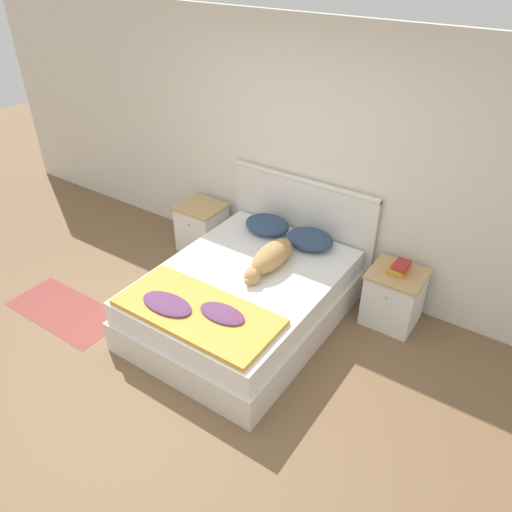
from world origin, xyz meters
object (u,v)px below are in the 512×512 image
pillow_left (267,225)px  dog (271,258)px  pillow_right (310,239)px  bed (244,299)px  nightstand_right (393,297)px  book_stack (399,267)px  nightstand_left (202,227)px

pillow_left → dog: bearing=-54.3°
pillow_right → dog: bearing=-102.7°
bed → nightstand_right: nightstand_right is taller
pillow_left → book_stack: bearing=1.9°
pillow_right → book_stack: 0.89m
nightstand_left → book_stack: size_ratio=2.38×
bed → pillow_right: pillow_right is taller
bed → book_stack: size_ratio=8.65×
nightstand_left → pillow_left: pillow_left is taller
book_stack → nightstand_left: bearing=-179.3°
nightstand_left → book_stack: bearing=0.7°
pillow_right → bed: bearing=-107.9°
nightstand_right → pillow_left: 1.43m
pillow_left → dog: (0.38, -0.53, 0.03)m
nightstand_left → pillow_right: 1.43m
nightstand_left → pillow_right: (1.39, -0.02, 0.33)m
pillow_right → nightstand_right: bearing=1.1°
pillow_left → pillow_right: size_ratio=1.00×
nightstand_right → book_stack: (-0.01, 0.03, 0.32)m
bed → nightstand_left: (-1.14, 0.79, 0.02)m
nightstand_left → dog: dog is taller
nightstand_left → book_stack: book_stack is taller
pillow_left → book_stack: 1.39m
nightstand_left → dog: 1.43m
nightstand_right → pillow_left: size_ratio=1.18×
dog → book_stack: 1.16m
pillow_left → dog: 0.65m
nightstand_left → nightstand_right: 2.29m
pillow_left → pillow_right: 0.50m
nightstand_left → pillow_right: bearing=-0.7°
bed → pillow_right: 0.88m
nightstand_right → dog: (-1.01, -0.54, 0.36)m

